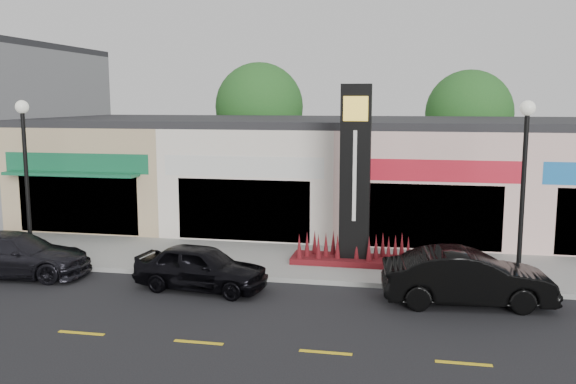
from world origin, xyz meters
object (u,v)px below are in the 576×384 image
car_dark_sedan (15,255)px  car_black_sedan (201,267)px  car_black_conv (467,278)px  pylon_sign (355,201)px  lamp_west_near (26,164)px  lamp_east_near (524,175)px

car_dark_sedan → car_black_sedan: (6.35, -0.20, -0.02)m
car_dark_sedan → car_black_conv: 14.03m
pylon_sign → car_black_conv: size_ratio=1.30×
car_black_sedan → car_dark_sedan: bearing=95.3°
pylon_sign → car_black_sedan: (-4.28, -3.30, -1.59)m
pylon_sign → car_black_conv: pylon_sign is taller
pylon_sign → car_dark_sedan: 11.19m
lamp_west_near → pylon_sign: (11.00, 1.70, -1.20)m
lamp_east_near → car_black_conv: size_ratio=1.18×
lamp_west_near → lamp_east_near: 16.00m
lamp_east_near → car_dark_sedan: (-15.63, -1.41, -2.78)m
lamp_east_near → pylon_sign: 5.42m
car_black_sedan → car_black_conv: size_ratio=0.87×
lamp_east_near → car_black_conv: (-1.60, -1.47, -2.71)m
car_black_conv → car_dark_sedan: bearing=84.0°
lamp_east_near → pylon_sign: pylon_sign is taller
lamp_east_near → car_black_conv: 3.48m
car_dark_sedan → car_black_sedan: bearing=-97.5°
car_black_conv → pylon_sign: bearing=41.3°
lamp_east_near → pylon_sign: bearing=161.3°
car_dark_sedan → lamp_east_near: bearing=-90.5°
lamp_west_near → pylon_sign: size_ratio=0.91×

